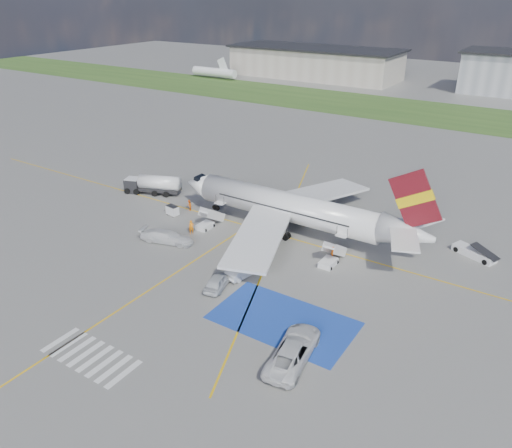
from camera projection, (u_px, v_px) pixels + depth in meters
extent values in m
plane|color=#60605E|center=(226.00, 274.00, 57.31)|extent=(400.00, 400.00, 0.00)
cube|color=#2D4C1E|center=(442.00, 114.00, 129.23)|extent=(400.00, 30.00, 0.01)
cube|color=gold|center=(279.00, 235.00, 66.39)|extent=(120.00, 0.20, 0.01)
cube|color=gold|center=(131.00, 302.00, 52.20)|extent=(0.20, 60.00, 0.01)
cube|color=gold|center=(279.00, 235.00, 66.39)|extent=(20.71, 56.45, 0.01)
cube|color=#1A3C9D|center=(283.00, 320.00, 49.36)|extent=(14.00, 8.00, 0.01)
cube|color=silver|center=(60.00, 340.00, 46.64)|extent=(0.60, 4.00, 0.01)
cube|color=silver|center=(69.00, 344.00, 46.05)|extent=(0.60, 4.00, 0.01)
cube|color=silver|center=(77.00, 349.00, 45.46)|extent=(0.60, 4.00, 0.01)
cube|color=silver|center=(86.00, 354.00, 44.86)|extent=(0.60, 4.00, 0.01)
cube|color=silver|center=(95.00, 359.00, 44.27)|extent=(0.60, 4.00, 0.01)
cube|color=silver|center=(104.00, 364.00, 43.68)|extent=(0.60, 4.00, 0.01)
cube|color=silver|center=(114.00, 369.00, 43.09)|extent=(0.60, 4.00, 0.01)
cube|color=silver|center=(124.00, 374.00, 42.50)|extent=(0.60, 4.00, 0.01)
cube|color=#A2998C|center=(315.00, 63.00, 180.65)|extent=(60.00, 22.00, 10.00)
cylinder|color=silver|center=(287.00, 207.00, 66.45)|extent=(26.00, 3.90, 3.90)
cone|color=silver|center=(199.00, 185.00, 73.83)|extent=(4.00, 3.90, 3.90)
cube|color=black|center=(202.00, 179.00, 73.09)|extent=(1.67, 1.90, 0.82)
cone|color=silver|center=(407.00, 233.00, 58.30)|extent=(6.50, 3.90, 3.90)
cube|color=silver|center=(259.00, 237.00, 59.78)|extent=(9.86, 15.95, 1.40)
cube|color=silver|center=(322.00, 192.00, 72.65)|extent=(9.86, 15.95, 1.40)
cylinder|color=#38383A|center=(265.00, 236.00, 63.07)|extent=(3.40, 2.10, 2.10)
cylinder|color=#38383A|center=(306.00, 206.00, 71.55)|extent=(3.40, 2.10, 2.10)
cube|color=#5E1017|center=(415.00, 199.00, 56.26)|extent=(6.62, 0.30, 7.45)
cube|color=yellow|center=(415.00, 199.00, 56.26)|extent=(4.36, 0.40, 3.08)
cube|color=silver|center=(404.00, 240.00, 55.28)|extent=(4.73, 5.95, 0.49)
cube|color=silver|center=(421.00, 220.00, 60.13)|extent=(4.73, 5.95, 0.49)
cube|color=black|center=(280.00, 209.00, 64.82)|extent=(19.50, 0.04, 0.18)
cube|color=black|center=(294.00, 199.00, 67.78)|extent=(19.50, 0.04, 0.18)
cube|color=silver|center=(212.00, 215.00, 68.82)|extent=(1.40, 3.73, 2.32)
cube|color=silver|center=(220.00, 203.00, 69.81)|extent=(1.40, 1.00, 0.12)
cylinder|color=black|center=(216.00, 198.00, 69.92)|extent=(0.06, 0.06, 1.10)
cylinder|color=black|center=(224.00, 201.00, 69.23)|extent=(0.06, 0.06, 1.10)
cube|color=silver|center=(205.00, 226.00, 68.08)|extent=(1.60, 2.40, 0.70)
cube|color=silver|center=(335.00, 249.00, 59.71)|extent=(1.40, 3.73, 2.32)
cube|color=silver|center=(342.00, 235.00, 60.70)|extent=(1.40, 1.00, 0.12)
cylinder|color=black|center=(337.00, 230.00, 60.81)|extent=(0.06, 0.06, 1.10)
cylinder|color=black|center=(347.00, 233.00, 60.12)|extent=(0.06, 0.06, 1.10)
cube|color=silver|center=(328.00, 263.00, 58.98)|extent=(1.60, 2.40, 0.70)
cube|color=black|center=(133.00, 185.00, 79.95)|extent=(2.87, 2.87, 2.22)
cylinder|color=silver|center=(159.00, 183.00, 78.73)|extent=(6.93, 4.41, 2.22)
cube|color=black|center=(160.00, 189.00, 79.21)|extent=(6.93, 4.41, 0.48)
cube|color=silver|center=(172.00, 210.00, 71.82)|extent=(1.94, 1.34, 1.26)
cube|color=black|center=(172.00, 206.00, 71.53)|extent=(1.83, 1.23, 0.11)
cube|color=silver|center=(474.00, 253.00, 60.98)|extent=(5.49, 3.56, 0.87)
cube|color=black|center=(485.00, 252.00, 59.69)|extent=(3.65, 2.48, 0.97)
imported|color=#B8BBC0|center=(218.00, 281.00, 54.47)|extent=(2.95, 4.99, 1.59)
imported|color=#A5A8AC|center=(244.00, 270.00, 56.69)|extent=(2.62, 4.97, 1.56)
imported|color=silver|center=(293.00, 348.00, 43.79)|extent=(3.94, 6.84, 2.42)
imported|color=silver|center=(167.00, 235.00, 64.08)|extent=(5.75, 3.48, 2.10)
imported|color=orange|center=(191.00, 227.00, 66.29)|extent=(0.83, 0.83, 1.95)
imported|color=orange|center=(189.00, 205.00, 73.36)|extent=(0.93, 1.00, 1.64)
imported|color=orange|center=(333.00, 253.00, 60.11)|extent=(0.84, 1.07, 1.70)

